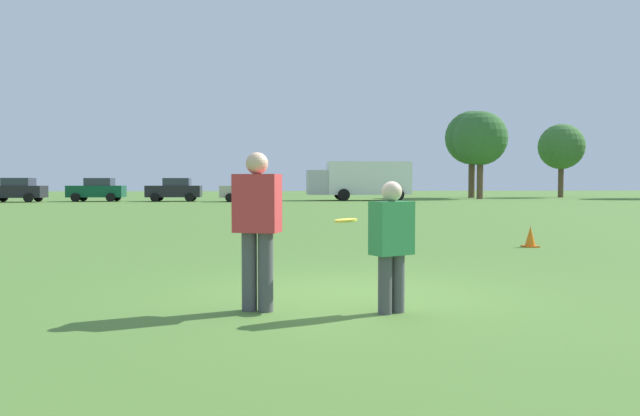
# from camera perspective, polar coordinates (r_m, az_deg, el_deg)

# --- Properties ---
(ground_plane) EXTENTS (196.93, 196.93, 0.00)m
(ground_plane) POSITION_cam_1_polar(r_m,az_deg,el_deg) (8.10, 2.83, -8.09)
(ground_plane) COLOR #517A33
(player_thrower) EXTENTS (0.57, 0.44, 1.81)m
(player_thrower) POSITION_cam_1_polar(r_m,az_deg,el_deg) (7.03, -5.84, -1.29)
(player_thrower) COLOR #4C4C51
(player_thrower) RESTS_ON ground
(player_defender) EXTENTS (0.53, 0.44, 1.49)m
(player_defender) POSITION_cam_1_polar(r_m,az_deg,el_deg) (6.95, 6.66, -2.97)
(player_defender) COLOR #4C4C51
(player_defender) RESTS_ON ground
(frisbee) EXTENTS (0.27, 0.27, 0.05)m
(frisbee) POSITION_cam_1_polar(r_m,az_deg,el_deg) (7.33, 2.40, -1.15)
(frisbee) COLOR yellow
(traffic_cone) EXTENTS (0.32, 0.32, 0.48)m
(traffic_cone) POSITION_cam_1_polar(r_m,az_deg,el_deg) (14.83, 18.93, -2.56)
(traffic_cone) COLOR #D8590C
(traffic_cone) RESTS_ON ground
(parked_car_mid_left) EXTENTS (4.22, 2.26, 1.82)m
(parked_car_mid_left) POSITION_cam_1_polar(r_m,az_deg,el_deg) (51.63, -26.36, 1.52)
(parked_car_mid_left) COLOR black
(parked_car_mid_left) RESTS_ON ground
(parked_car_center) EXTENTS (4.22, 2.26, 1.82)m
(parked_car_center) POSITION_cam_1_polar(r_m,az_deg,el_deg) (50.92, -19.96, 1.62)
(parked_car_center) COLOR #0C4C2D
(parked_car_center) RESTS_ON ground
(parked_car_mid_right) EXTENTS (4.22, 2.26, 1.82)m
(parked_car_mid_right) POSITION_cam_1_polar(r_m,az_deg,el_deg) (49.41, -13.33, 1.68)
(parked_car_mid_right) COLOR black
(parked_car_mid_right) RESTS_ON ground
(parked_car_near_right) EXTENTS (4.22, 2.26, 1.82)m
(parked_car_near_right) POSITION_cam_1_polar(r_m,az_deg,el_deg) (47.64, -6.67, 1.70)
(parked_car_near_right) COLOR #B7AD99
(parked_car_near_right) RESTS_ON ground
(box_truck) EXTENTS (8.53, 3.09, 3.18)m
(box_truck) POSITION_cam_1_polar(r_m,az_deg,el_deg) (50.89, 3.81, 2.69)
(box_truck) COLOR white
(box_truck) RESTS_ON ground
(tree_west_oak) EXTENTS (4.83, 4.83, 7.85)m
(tree_west_oak) POSITION_cam_1_polar(r_m,az_deg,el_deg) (57.11, 14.65, 6.25)
(tree_west_oak) COLOR brown
(tree_west_oak) RESTS_ON ground
(tree_west_maple) EXTENTS (5.13, 5.13, 8.34)m
(tree_west_maple) POSITION_cam_1_polar(r_m,az_deg,el_deg) (61.12, 13.92, 6.31)
(tree_west_maple) COLOR brown
(tree_west_maple) RESTS_ON ground
(tree_center_elm) EXTENTS (4.46, 4.46, 7.25)m
(tree_center_elm) POSITION_cam_1_polar(r_m,az_deg,el_deg) (65.28, 21.48, 5.30)
(tree_center_elm) COLOR brown
(tree_center_elm) RESTS_ON ground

